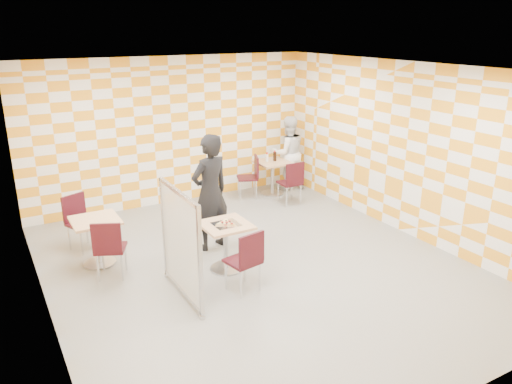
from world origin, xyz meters
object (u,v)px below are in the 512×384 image
chair_second_front (292,180)px  partition (181,244)px  sport_bottle (267,157)px  soda_bottle (275,156)px  man_white (288,153)px  man_dark (210,192)px  main_table (226,239)px  chair_empty_near (109,245)px  chair_second_side (252,173)px  chair_empty_far (79,218)px  second_table (272,172)px  empty_table (97,234)px  chair_main_front (247,257)px

chair_second_front → partition: (-3.35, -2.35, 0.25)m
sport_bottle → soda_bottle: soda_bottle is taller
man_white → sport_bottle: size_ratio=8.34×
man_dark → main_table: bearing=66.2°
man_white → chair_empty_near: bearing=37.6°
chair_second_side → chair_empty_near: bearing=-148.7°
chair_second_side → soda_bottle: soda_bottle is taller
chair_empty_near → man_dark: bearing=9.4°
main_table → man_dark: (0.14, 0.85, 0.46)m
chair_second_side → soda_bottle: bearing=-0.7°
chair_second_side → partition: partition is taller
man_dark → sport_bottle: 2.95m
chair_empty_far → chair_second_side: bearing=12.5°
chair_empty_far → man_dark: man_dark is taller
second_table → chair_empty_far: chair_empty_far is taller
second_table → soda_bottle: soda_bottle is taller
chair_second_front → sport_bottle: sport_bottle is taller
partition → man_dark: size_ratio=0.80×
chair_second_side → chair_empty_far: size_ratio=1.00×
chair_second_front → man_white: size_ratio=0.55×
main_table → sport_bottle: size_ratio=3.75×
partition → man_white: bearing=40.6°
chair_empty_near → soda_bottle: bearing=27.6°
chair_second_side → second_table: bearing=-2.4°
partition → chair_empty_near: bearing=126.6°
chair_empty_far → man_dark: (1.91, -1.05, 0.43)m
empty_table → sport_bottle: bearing=21.9°
main_table → second_table: (2.48, 2.71, 0.00)m
second_table → sport_bottle: sport_bottle is taller
sport_bottle → soda_bottle: size_ratio=0.87×
chair_empty_far → man_dark: 2.23m
chair_second_side → chair_empty_far: same height
man_dark → man_white: 3.51m
main_table → chair_empty_near: chair_empty_near is taller
soda_bottle → main_table: bearing=-133.0°
second_table → chair_main_front: (-2.55, -3.49, 0.04)m
main_table → man_dark: bearing=80.3°
empty_table → chair_empty_near: (0.04, -0.60, 0.04)m
second_table → chair_second_side: chair_second_side is taller
empty_table → chair_second_side: (3.62, 1.58, 0.04)m
soda_bottle → sport_bottle: bearing=165.5°
man_white → second_table: bearing=29.6°
man_dark → empty_table: bearing=-23.8°
chair_main_front → man_dark: (0.21, 1.62, 0.43)m
chair_main_front → empty_table: bearing=129.5°
empty_table → soda_bottle: bearing=20.5°
empty_table → man_dark: size_ratio=0.39×
chair_main_front → chair_empty_far: bearing=122.5°
chair_empty_far → man_dark: size_ratio=0.48×
empty_table → partition: partition is taller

